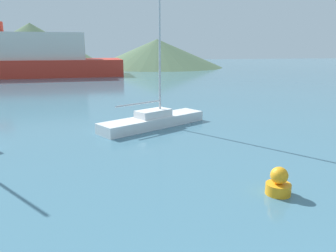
{
  "coord_description": "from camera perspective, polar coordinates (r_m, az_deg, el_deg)",
  "views": [
    {
      "loc": [
        -2.49,
        0.33,
        4.59
      ],
      "look_at": [
        0.36,
        14.0,
        1.2
      ],
      "focal_mm": 35.0,
      "sensor_mm": 36.0,
      "label": 1
    }
  ],
  "objects": [
    {
      "name": "sailboat_inner",
      "position": [
        19.23,
        -2.54,
        1.28
      ],
      "size": [
        6.71,
        4.77,
        11.02
      ],
      "rotation": [
        0.0,
        0.0,
        0.53
      ],
      "color": "white",
      "rests_on": "ground_plane"
    },
    {
      "name": "hill_west",
      "position": [
        85.69,
        -22.7,
        12.9
      ],
      "size": [
        34.41,
        34.41,
        10.0
      ],
      "color": "#4C6647",
      "rests_on": "ground_plane"
    },
    {
      "name": "buoy_marker",
      "position": [
        11.11,
        18.7,
        -9.4
      ],
      "size": [
        0.79,
        0.79,
        0.91
      ],
      "color": "orange",
      "rests_on": "ground_plane"
    },
    {
      "name": "hill_central",
      "position": [
        76.68,
        -1.9,
        12.56
      ],
      "size": [
        29.77,
        29.77,
        6.28
      ],
      "color": "#4C6647",
      "rests_on": "ground_plane"
    }
  ]
}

